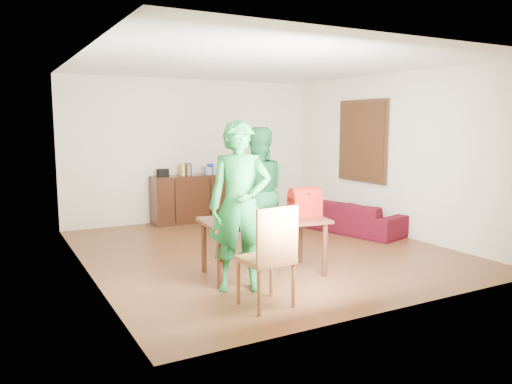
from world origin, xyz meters
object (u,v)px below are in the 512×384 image
person_far (257,193)px  red_bag (305,205)px  chair (266,277)px  sofa (352,217)px  laptop (251,218)px  bottle (280,216)px  person_near (240,206)px  table (264,226)px

person_far → red_bag: bearing=118.6°
chair → sofa: size_ratio=0.58×
chair → red_bag: chair is taller
laptop → red_bag: 0.76m
sofa → bottle: bearing=109.5°
person_near → person_far: size_ratio=1.05×
person_near → table: bearing=58.9°
person_far → laptop: bearing=72.8°
person_far → red_bag: 0.90m
person_near → laptop: 0.46m
chair → red_bag: bearing=35.5°
bottle → sofa: bottle is taller
bottle → sofa: 3.11m
table → person_far: bearing=74.5°
table → bottle: bearing=-79.2°
chair → sofa: bearing=33.6°
sofa → chair: bearing=112.5°
table → person_far: person_far is taller
laptop → bottle: (0.23, -0.29, 0.05)m
chair → person_near: person_near is taller
bottle → laptop: bearing=129.1°
sofa → red_bag: bearing=111.4°
chair → bottle: bearing=44.5°
person_far → sofa: person_far is taller
person_near → person_far: person_near is taller
chair → person_far: (0.85, 1.76, 0.60)m
bottle → red_bag: red_bag is taller
sofa → person_near: bearing=104.6°
person_near → person_far: 1.42m
red_bag → sofa: bearing=42.3°
bottle → red_bag: size_ratio=0.49×
laptop → red_bag: size_ratio=0.91×
chair → red_bag: (1.06, 0.88, 0.54)m
bottle → red_bag: bearing=27.0°
laptop → person_near: bearing=-140.9°
chair → laptop: chair is taller
chair → person_far: person_far is taller
table → chair: (-0.52, -0.98, -0.31)m
chair → laptop: (0.31, 0.91, 0.44)m
person_near → bottle: (0.53, 0.00, -0.16)m
table → sofa: (2.53, 1.40, -0.35)m
chair → laptop: size_ratio=2.98×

